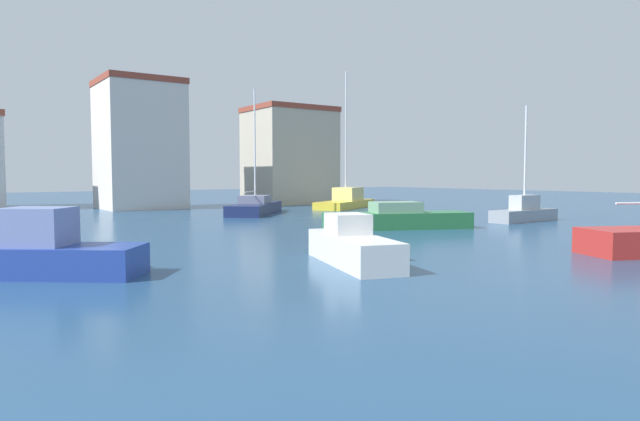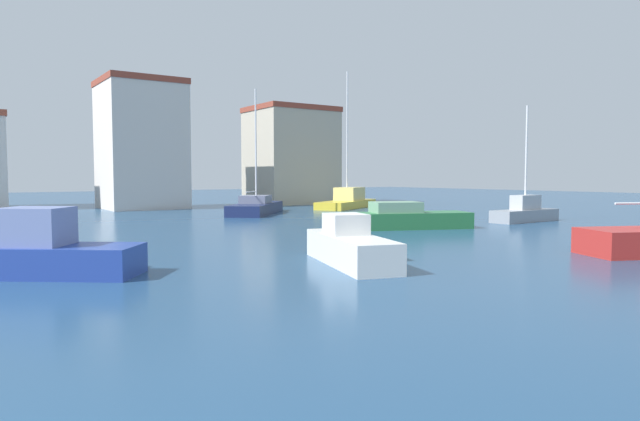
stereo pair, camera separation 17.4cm
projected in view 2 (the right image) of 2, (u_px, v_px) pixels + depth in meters
name	position (u px, v px, depth m)	size (l,w,h in m)	color
water	(257.00, 231.00, 28.13)	(160.00, 160.00, 0.00)	navy
motorboat_white_mid_harbor	(350.00, 246.00, 17.47)	(2.88, 5.23, 1.58)	white
sailboat_yellow_distant_north	(348.00, 200.00, 48.27)	(8.71, 6.68, 11.75)	gold
motorboat_green_near_pier	(397.00, 219.00, 29.19)	(7.98, 4.79, 1.42)	#28703D
sailboat_navy_outer_mooring	(256.00, 207.00, 40.74)	(7.30, 7.91, 9.13)	#19234C
sailboat_grey_inner_mooring	(525.00, 212.00, 33.69)	(5.15, 1.59, 7.03)	gray
motorboat_blue_far_left	(37.00, 253.00, 15.46)	(5.59, 4.86, 1.92)	#233D93
yacht_club	(141.00, 145.00, 47.15)	(6.45, 6.77, 10.91)	beige
warehouse_block	(291.00, 156.00, 55.48)	(7.91, 6.85, 9.62)	#B2A893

